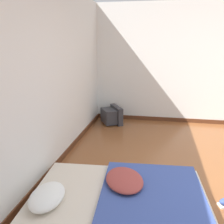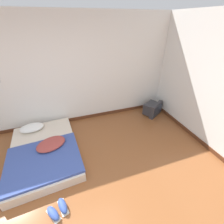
# 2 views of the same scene
# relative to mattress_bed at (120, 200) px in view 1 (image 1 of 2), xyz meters

# --- Properties ---
(wall_back) EXTENTS (8.39, 0.08, 2.60)m
(wall_back) POSITION_rel_mattress_bed_xyz_m (0.33, 1.11, 1.17)
(wall_back) COLOR white
(wall_back) RESTS_ON ground_plane
(wall_right) EXTENTS (0.08, 7.44, 2.60)m
(wall_right) POSITION_rel_mattress_bed_xyz_m (3.38, -1.44, 1.16)
(wall_right) COLOR white
(wall_right) RESTS_ON ground_plane
(mattress_bed) EXTENTS (1.40, 1.95, 0.33)m
(mattress_bed) POSITION_rel_mattress_bed_xyz_m (0.00, 0.00, 0.00)
(mattress_bed) COLOR beige
(mattress_bed) RESTS_ON ground_plane
(crt_tv) EXTENTS (0.62, 0.57, 0.38)m
(crt_tv) POSITION_rel_mattress_bed_xyz_m (2.96, 0.65, 0.06)
(crt_tv) COLOR #333338
(crt_tv) RESTS_ON ground_plane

